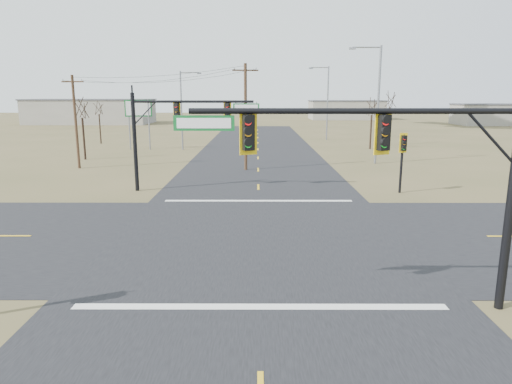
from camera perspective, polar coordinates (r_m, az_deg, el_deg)
ground at (r=22.06m, az=0.36°, el=-5.59°), size 320.00×320.00×0.00m
road_ew at (r=22.05m, az=0.36°, el=-5.57°), size 160.00×14.00×0.02m
road_ns at (r=22.05m, az=0.36°, el=-5.56°), size 14.00×160.00×0.02m
stop_bar_near at (r=15.06m, az=0.46°, el=-14.13°), size 12.00×0.40×0.01m
stop_bar_far at (r=29.29m, az=0.31°, el=-1.10°), size 12.00×0.40×0.01m
mast_arm_near at (r=14.19m, az=16.31°, el=4.67°), size 10.34×0.58×6.81m
mast_arm_far at (r=32.36m, az=-9.79°, el=8.80°), size 8.84×0.55×6.84m
pedestal_signal_ne at (r=32.77m, az=17.91°, el=5.14°), size 0.62×0.53×4.19m
utility_pole_near at (r=41.10m, az=-1.31°, el=9.51°), size 2.29×0.45×9.40m
utility_pole_far at (r=45.23m, az=-21.62°, el=8.34°), size 2.07×0.37×8.46m
highway_sign at (r=58.93m, az=-14.46°, el=9.35°), size 3.21×0.75×6.12m
streetlight_a at (r=46.56m, az=14.75°, el=11.24°), size 3.17×0.42×11.32m
streetlight_b at (r=70.40m, az=8.75°, el=11.41°), size 3.05×0.42×10.88m
streetlight_c at (r=57.64m, az=-9.10°, el=10.56°), size 2.67×0.33×9.56m
bare_tree_a at (r=51.33m, az=-20.99°, el=9.83°), size 3.72×3.72×6.85m
bare_tree_b at (r=67.87m, az=-19.08°, el=9.95°), size 2.48×2.48×6.25m
bare_tree_c at (r=59.44m, az=14.31°, el=10.35°), size 3.69×3.69×6.79m
bare_tree_d at (r=64.90m, az=16.50°, el=11.08°), size 3.18×3.18×7.65m
warehouse_left at (r=118.05m, az=-19.88°, el=9.40°), size 28.00×14.00×5.50m
warehouse_mid at (r=133.47m, az=11.16°, el=9.99°), size 20.00×12.00×5.00m
warehouse_right at (r=119.56m, az=27.92°, el=8.51°), size 18.00×10.00×4.50m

